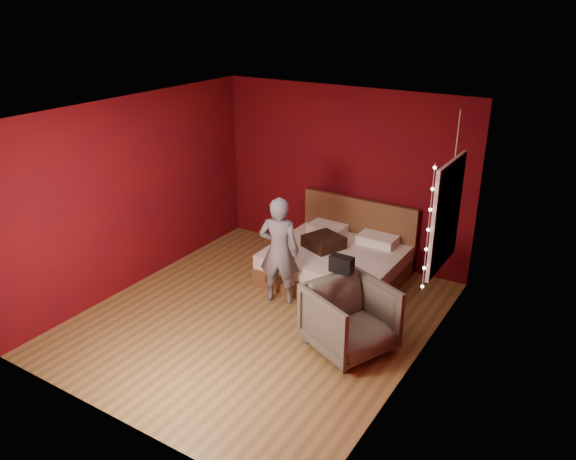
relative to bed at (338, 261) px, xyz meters
name	(u,v)px	position (x,y,z in m)	size (l,w,h in m)	color
floor	(259,317)	(-0.33, -1.51, -0.26)	(4.50, 4.50, 0.00)	olive
room_walls	(256,192)	(-0.33, -1.51, 1.42)	(4.04, 4.54, 2.62)	#5F0A0A
window	(446,215)	(1.63, -0.61, 1.24)	(0.05, 0.97, 1.27)	white
fairy_lights	(428,230)	(1.61, -1.14, 1.24)	(0.04, 0.04, 1.45)	silver
bed	(338,261)	(0.00, 0.00, 0.00)	(1.82, 1.54, 1.00)	brown
person	(279,251)	(-0.34, -1.01, 0.47)	(0.53, 0.35, 1.46)	slate
armchair	(350,318)	(0.93, -1.52, 0.14)	(0.86, 0.88, 0.80)	#5A5647
handbag	(342,264)	(0.67, -1.25, 0.64)	(0.27, 0.14, 0.20)	black
throw_pillow	(324,242)	(-0.19, -0.08, 0.28)	(0.47, 0.47, 0.17)	black
hanging_plant	(452,179)	(1.55, -0.21, 1.54)	(0.37, 0.33, 0.99)	silver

